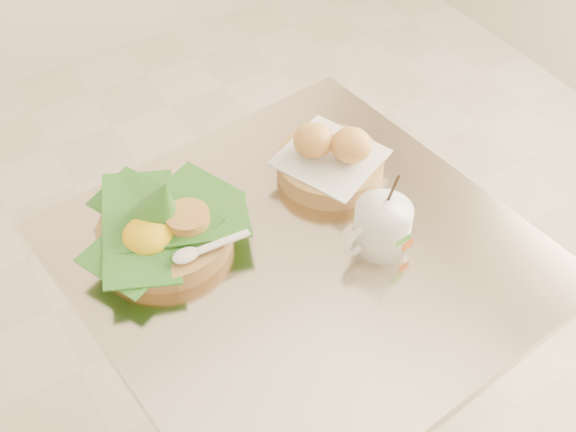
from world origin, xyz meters
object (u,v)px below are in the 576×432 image
cafe_table (301,329)px  rice_basket (164,227)px  bread_basket (331,159)px  coffee_mug (381,226)px

cafe_table → rice_basket: (-0.18, 0.14, 0.26)m
rice_basket → bread_basket: bearing=-0.6°
cafe_table → rice_basket: size_ratio=2.78×
cafe_table → rice_basket: bearing=142.7°
rice_basket → bread_basket: rice_basket is taller
bread_basket → coffee_mug: size_ratio=1.34×
bread_basket → rice_basket: bearing=179.4°
bread_basket → coffee_mug: bearing=-97.8°
rice_basket → coffee_mug: (0.30, -0.19, 0.01)m
cafe_table → coffee_mug: 0.29m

